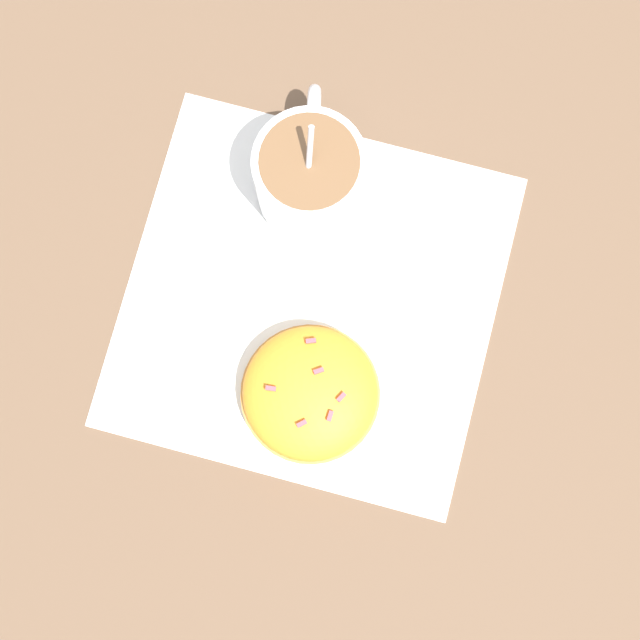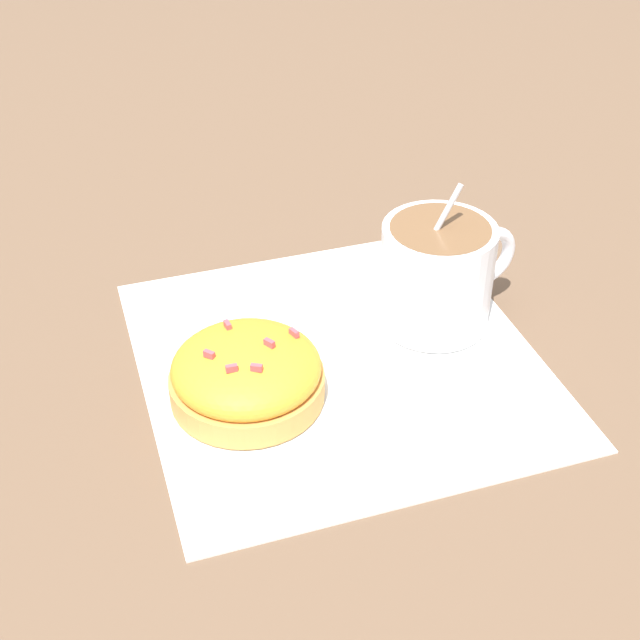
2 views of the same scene
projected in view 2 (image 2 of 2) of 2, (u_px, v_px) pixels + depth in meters
name	position (u px, v px, depth m)	size (l,w,h in m)	color
ground_plane	(339.00, 361.00, 0.60)	(3.00, 3.00, 0.00)	brown
paper_napkin	(339.00, 360.00, 0.60)	(0.29, 0.29, 0.00)	white
coffee_cup	(439.00, 270.00, 0.61)	(0.11, 0.08, 0.11)	white
frosted_pastry	(247.00, 374.00, 0.56)	(0.10, 0.10, 0.04)	#D19347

